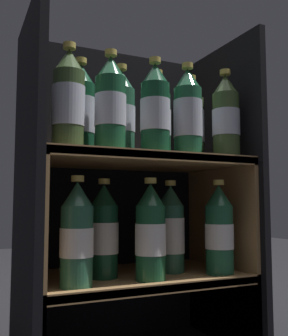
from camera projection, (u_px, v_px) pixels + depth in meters
fridge_back_wall at (114, 190)px, 1.27m from camera, size 0.62×0.02×0.91m
fridge_side_left at (27, 187)px, 0.98m from camera, size 0.02×0.39×0.91m
fridge_side_right at (224, 190)px, 1.23m from camera, size 0.02×0.39×0.91m
shelf_lower at (138, 290)px, 1.07m from camera, size 0.58×0.35×0.23m
shelf_upper at (137, 212)px, 1.09m from camera, size 0.58×0.35×0.54m
bottle_upper_front_0 at (68, 101)px, 0.93m from camera, size 0.08×0.08×0.26m
bottle_upper_front_1 at (110, 106)px, 0.97m from camera, size 0.08×0.08×0.26m
bottle_upper_front_2 at (155, 111)px, 1.03m from camera, size 0.08×0.08×0.26m
bottle_upper_front_3 at (188, 114)px, 1.07m from camera, size 0.08×0.08×0.26m
bottle_upper_front_4 at (226, 118)px, 1.12m from camera, size 0.08×0.08×0.26m
bottle_upper_back_0 at (80, 111)px, 1.03m from camera, size 0.08×0.08×0.26m
bottle_upper_back_1 at (121, 115)px, 1.08m from camera, size 0.08×0.08×0.26m
bottle_upper_back_2 at (157, 119)px, 1.12m from camera, size 0.08×0.08×0.26m
bottle_upper_back_3 at (191, 122)px, 1.17m from camera, size 0.08×0.08×0.26m
bottle_lower_front_0 at (77, 236)px, 0.91m from camera, size 0.08×0.08×0.26m
bottle_lower_front_1 at (151, 234)px, 0.99m from camera, size 0.08×0.08×0.26m
bottle_lower_front_2 at (219, 231)px, 1.08m from camera, size 0.08×0.08×0.26m
bottle_lower_back_0 at (104, 233)px, 1.03m from camera, size 0.08×0.08×0.26m
bottle_lower_back_1 at (171, 231)px, 1.11m from camera, size 0.08×0.08×0.26m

